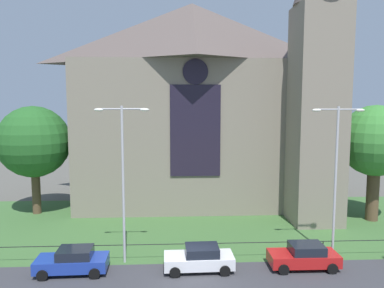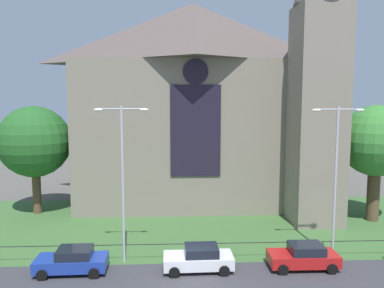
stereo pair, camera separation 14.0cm
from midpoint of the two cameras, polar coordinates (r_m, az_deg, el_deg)
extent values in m
plane|color=#56544C|center=(32.54, -0.88, -11.90)|extent=(160.00, 160.00, 0.00)
cube|color=#3D6633|center=(30.64, -0.75, -13.07)|extent=(120.00, 20.00, 0.01)
cube|color=gray|center=(38.93, -0.12, 1.65)|extent=(22.00, 12.00, 14.00)
pyramid|color=#594C47|center=(39.40, -0.12, 16.30)|extent=(22.00, 12.00, 6.00)
cube|color=black|center=(32.86, 0.38, 2.00)|extent=(4.40, 0.16, 8.00)
cylinder|color=black|center=(32.87, 0.39, 10.90)|extent=(2.20, 0.15, 2.20)
cube|color=gray|center=(32.98, 18.25, 3.96)|extent=(4.00, 4.00, 18.00)
cylinder|color=black|center=(25.15, 1.61, -14.83)|extent=(31.51, 0.05, 0.05)
cylinder|color=black|center=(26.00, -16.68, -15.68)|extent=(0.06, 0.07, 1.10)
cylinder|color=black|center=(25.36, 1.60, -15.99)|extent=(0.06, 0.07, 1.10)
cylinder|color=black|center=(27.10, 19.06, -14.84)|extent=(0.07, 0.07, 1.10)
cylinder|color=brown|center=(36.25, 25.58, -6.78)|extent=(1.03, 1.03, 4.69)
sphere|color=#387F33|center=(35.54, 25.93, 0.48)|extent=(6.05, 6.05, 6.05)
cylinder|color=brown|center=(37.62, -22.62, -6.55)|extent=(0.76, 0.76, 4.22)
sphere|color=#235B23|center=(36.91, -22.92, 0.33)|extent=(6.45, 6.45, 6.45)
cylinder|color=#B2B2B7|center=(24.07, -10.54, -6.23)|extent=(0.16, 0.16, 9.98)
cylinder|color=#B2B2B7|center=(23.62, -12.46, 5.21)|extent=(1.40, 0.10, 0.10)
cylinder|color=#B2B2B7|center=(23.43, -9.07, 5.27)|extent=(1.40, 0.10, 0.10)
ellipsoid|color=white|center=(23.74, -14.13, 5.05)|extent=(0.57, 0.26, 0.20)
ellipsoid|color=white|center=(23.36, -7.35, 5.17)|extent=(0.57, 0.26, 0.20)
cylinder|color=#B2B2B7|center=(26.00, 20.73, -5.65)|extent=(0.16, 0.16, 9.94)
cylinder|color=#B2B2B7|center=(25.20, 19.69, 4.96)|extent=(1.40, 0.10, 0.10)
cylinder|color=#B2B2B7|center=(25.77, 22.58, 4.86)|extent=(1.40, 0.10, 0.10)
ellipsoid|color=white|center=(24.94, 18.20, 4.89)|extent=(0.57, 0.26, 0.20)
ellipsoid|color=white|center=(26.08, 23.97, 4.71)|extent=(0.57, 0.26, 0.20)
cube|color=#1E3899|center=(24.70, -17.87, -16.78)|extent=(4.25, 1.92, 0.70)
cube|color=black|center=(24.42, -17.45, -15.46)|extent=(2.05, 1.66, 0.55)
cylinder|color=black|center=(24.40, -21.89, -17.98)|extent=(0.65, 0.24, 0.64)
cylinder|color=black|center=(25.97, -20.66, -16.40)|extent=(0.65, 0.24, 0.64)
cylinder|color=black|center=(23.72, -14.73, -18.45)|extent=(0.65, 0.24, 0.64)
cylinder|color=black|center=(25.34, -13.98, -16.76)|extent=(0.65, 0.24, 0.64)
cube|color=silver|center=(23.95, 0.85, -17.22)|extent=(4.24, 1.90, 0.70)
cube|color=black|center=(23.73, 1.35, -15.82)|extent=(2.04, 1.65, 0.55)
cylinder|color=black|center=(23.18, -2.78, -18.85)|extent=(0.64, 0.23, 0.64)
cylinder|color=black|center=(24.82, -2.88, -17.08)|extent=(0.64, 0.23, 0.64)
cylinder|color=black|center=(23.42, 4.83, -18.59)|extent=(0.64, 0.23, 0.64)
cylinder|color=black|center=(25.05, 4.16, -16.87)|extent=(0.64, 0.23, 0.64)
cube|color=#B21919|center=(25.19, 16.32, -16.26)|extent=(4.21, 1.83, 0.70)
cube|color=black|center=(25.02, 16.82, -14.89)|extent=(2.01, 1.61, 0.55)
cylinder|color=black|center=(24.10, 13.54, -18.00)|extent=(0.64, 0.22, 0.64)
cylinder|color=black|center=(25.69, 12.39, -16.39)|extent=(0.64, 0.22, 0.64)
cylinder|color=black|center=(25.03, 20.33, -17.28)|extent=(0.64, 0.22, 0.64)
cylinder|color=black|center=(26.56, 18.78, -15.81)|extent=(0.64, 0.22, 0.64)
camera|label=1|loc=(0.07, -90.14, -0.02)|focal=35.22mm
camera|label=2|loc=(0.07, 89.86, 0.02)|focal=35.22mm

